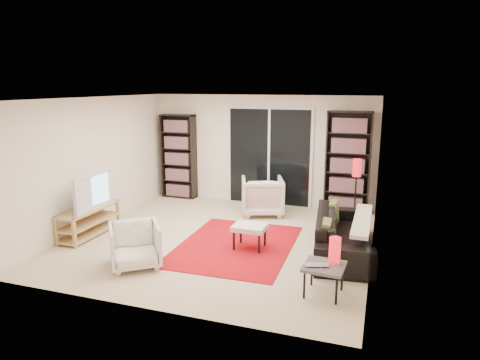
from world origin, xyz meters
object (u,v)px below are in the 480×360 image
side_table (324,268)px  bookshelf_left (179,156)px  tv_stand (89,221)px  armchair_back (262,196)px  sofa (344,233)px  bookshelf_right (348,163)px  ottoman (250,228)px  armchair_front (135,245)px  floor_lamp (357,175)px

side_table → bookshelf_left: bearing=135.9°
bookshelf_left → side_table: (3.92, -3.79, -0.62)m
tv_stand → armchair_back: bearing=40.7°
tv_stand → side_table: (4.24, -0.89, 0.09)m
sofa → side_table: size_ratio=4.08×
bookshelf_right → side_table: bearing=-89.0°
bookshelf_right → armchair_back: size_ratio=2.49×
sofa → ottoman: bearing=96.7°
armchair_front → side_table: armchair_front is taller
armchair_back → armchair_front: bearing=51.3°
bookshelf_right → ottoman: 2.99m
armchair_front → floor_lamp: bearing=10.7°
armchair_front → side_table: 2.74m
armchair_front → side_table: bearing=-36.9°
tv_stand → side_table: bearing=-11.9°
armchair_back → side_table: (1.68, -3.09, -0.03)m
side_table → bookshelf_right: bearing=91.0°
sofa → side_table: sofa is taller
sofa → ottoman: 1.50m
sofa → armchair_back: armchair_back is taller
sofa → armchair_back: (-1.78, 1.56, 0.07)m
sofa → floor_lamp: 1.76m
bookshelf_right → tv_stand: bookshelf_right is taller
bookshelf_right → armchair_back: 1.88m
tv_stand → side_table: 4.33m
armchair_back → sofa: bearing=118.8°
armchair_back → armchair_front: armchair_back is taller
tv_stand → side_table: tv_stand is taller
bookshelf_right → tv_stand: (-4.17, -2.90, -0.79)m
armchair_back → ottoman: (0.32, -1.90, -0.04)m
sofa → armchair_back: size_ratio=2.58×
bookshelf_left → floor_lamp: bearing=-8.6°
bookshelf_right → side_table: 3.86m
tv_stand → sofa: size_ratio=0.60×
tv_stand → armchair_back: armchair_back is taller
bookshelf_right → sofa: size_ratio=0.97×
tv_stand → armchair_back: (2.56, 2.20, 0.12)m
bookshelf_right → sofa: 2.38m
sofa → tv_stand: bearing=92.0°
ottoman → floor_lamp: floor_lamp is taller
tv_stand → armchair_front: bearing=-31.0°
floor_lamp → tv_stand: bearing=-152.5°
bookshelf_left → ottoman: size_ratio=3.68×
ottoman → tv_stand: bearing=-174.1°
ottoman → side_table: same height
tv_stand → ottoman: tv_stand is taller
bookshelf_right → armchair_front: 4.71m
bookshelf_right → side_table: bookshelf_right is taller
bookshelf_left → ottoman: bookshelf_left is taller
bookshelf_left → armchair_front: bookshelf_left is taller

